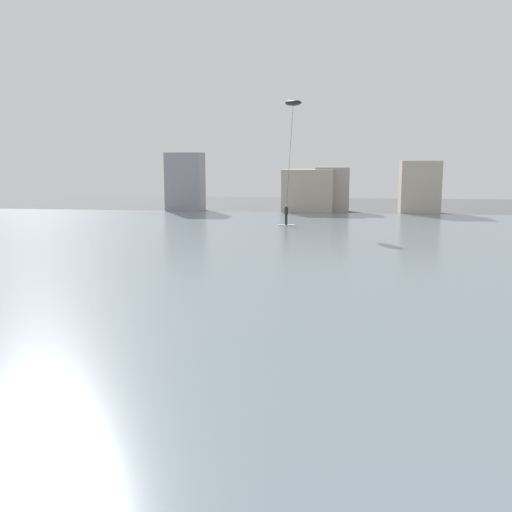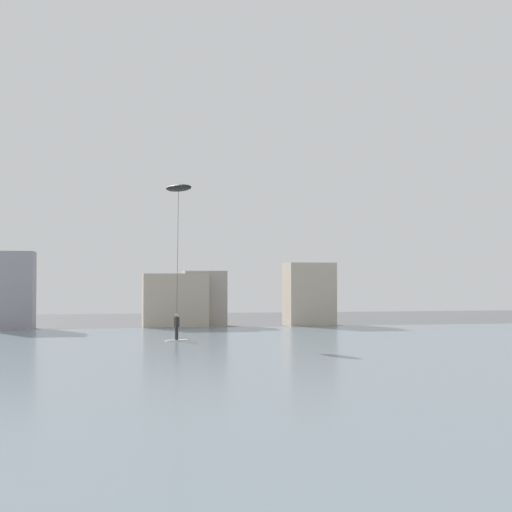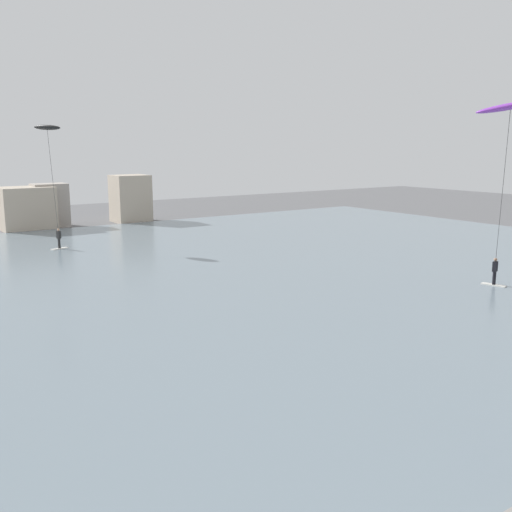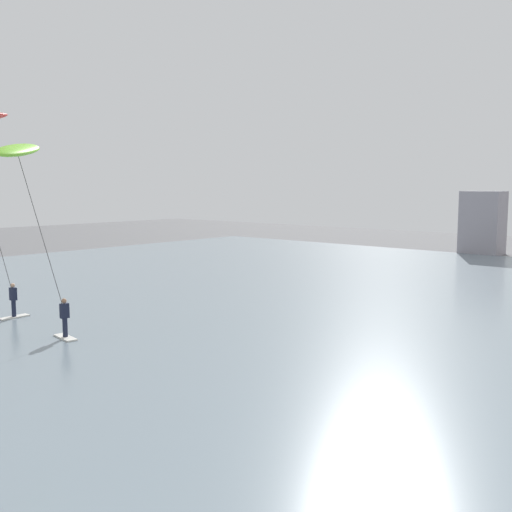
% 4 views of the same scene
% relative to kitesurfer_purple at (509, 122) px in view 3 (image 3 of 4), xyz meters
% --- Properties ---
extents(water_bay, '(84.00, 52.00, 0.10)m').
position_rel_kitesurfer_purple_xyz_m(water_bay, '(-16.00, 13.95, -9.40)').
color(water_bay, slate).
rests_on(water_bay, ground).
extents(far_shore_buildings, '(26.82, 4.13, 5.86)m').
position_rel_kitesurfer_purple_xyz_m(far_shore_buildings, '(-14.59, 41.77, -7.02)').
color(far_shore_buildings, gray).
rests_on(far_shore_buildings, ground).
extents(kitesurfer_purple, '(3.87, 3.86, 10.62)m').
position_rel_kitesurfer_purple_xyz_m(kitesurfer_purple, '(0.00, 0.00, 0.00)').
color(kitesurfer_purple, silver).
rests_on(kitesurfer_purple, water_bay).
extents(kitesurfer_black, '(2.11, 4.23, 9.84)m').
position_rel_kitesurfer_purple_xyz_m(kitesurfer_black, '(-15.52, 30.32, -0.81)').
color(kitesurfer_black, silver).
rests_on(kitesurfer_black, water_bay).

